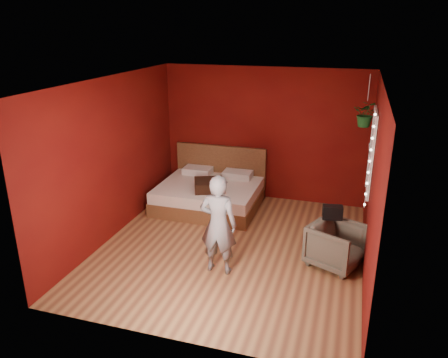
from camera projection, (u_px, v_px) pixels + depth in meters
floor at (231, 247)px, 6.94m from camera, size 4.50×4.50×0.00m
room_walls at (232, 145)px, 6.37m from camera, size 4.04×4.54×2.62m
window at (371, 152)px, 6.69m from camera, size 0.05×0.97×1.27m
fairy_lights at (370, 161)px, 6.23m from camera, size 0.04×0.04×1.45m
bed at (210, 193)px, 8.42m from camera, size 1.87×1.59×1.03m
person at (218, 225)px, 6.05m from camera, size 0.53×0.35×1.45m
armchair at (336, 245)px, 6.32m from camera, size 0.93×0.92×0.65m
handbag at (332, 212)px, 6.38m from camera, size 0.31×0.19×0.20m
throw_pillow at (209, 185)px, 7.98m from camera, size 0.66×0.66×0.18m
hanging_plant at (366, 114)px, 7.11m from camera, size 0.46×0.42×0.85m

